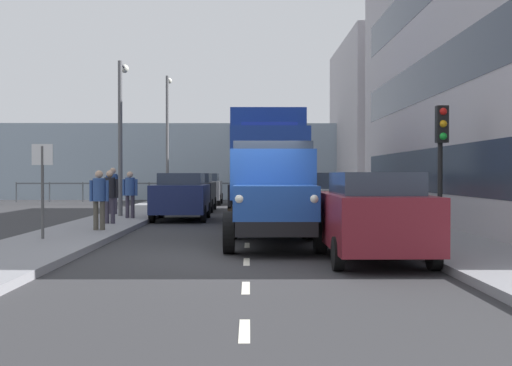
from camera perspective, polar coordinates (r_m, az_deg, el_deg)
name	(u,v)px	position (r m, az deg, el deg)	size (l,w,h in m)	color
ground_plane	(248,226)	(21.89, -0.71, -3.65)	(80.00, 80.00, 0.00)	#2D2D30
sidewalk_left	(388,223)	(22.35, 11.11, -3.38)	(2.37, 38.81, 0.15)	gray
sidewalk_right	(107,224)	(22.37, -12.52, -3.38)	(2.37, 38.81, 0.15)	gray
road_centreline_markings	(248,228)	(20.87, -0.72, -3.86)	(0.12, 33.43, 0.01)	silver
building_far_block	(391,122)	(42.54, 11.36, 5.07)	(6.11, 12.23, 9.78)	#B7B2B7
sea_horizon	(248,162)	(44.24, -0.64, 1.82)	(80.00, 0.80, 5.00)	#8C9EAD
seawall_railing	(248,187)	(40.64, -0.65, -0.32)	(28.08, 0.08, 1.20)	#4C5156
truck_vintage_blue	(272,196)	(15.54, 1.40, -1.11)	(2.17, 5.64, 2.43)	black
lorry_cargo_blue	(267,163)	(23.79, 0.94, 1.70)	(2.58, 8.20, 3.87)	#193899
car_maroon_kerbside_near	(373,215)	(13.19, 9.84, -2.69)	(1.86, 4.24, 1.72)	maroon
car_white_kerbside_1	(335,203)	(18.72, 6.74, -1.66)	(1.80, 4.41, 1.72)	white
car_red_kerbside_2	(314,196)	(24.76, 4.95, -1.06)	(1.88, 4.58, 1.72)	#B21E1E
car_silver_kerbside_3	(302,192)	(30.40, 3.92, -0.72)	(1.77, 4.49, 1.72)	#B7BABF
car_navy_oppositeside_0	(181,196)	(24.72, -6.35, -1.07)	(1.97, 3.93, 1.72)	navy
car_black_oppositeside_1	(194,191)	(30.61, -5.23, -0.71)	(1.83, 4.50, 1.72)	black
car_grey_oppositeside_2	(204,188)	(37.08, -4.42, -0.46)	(1.94, 4.07, 1.72)	slate
pedestrian_in_dark_coat	(99,195)	(18.93, -13.15, -1.00)	(0.53, 0.34, 1.64)	#4C473D
pedestrian_couple_b	(110,192)	(21.35, -12.28, -0.78)	(0.53, 0.34, 1.65)	#383342
pedestrian_strolling	(130,191)	(23.86, -10.63, -0.65)	(0.53, 0.34, 1.63)	#383342
pedestrian_by_lamp	(113,187)	(26.37, -12.03, -0.31)	(0.53, 0.34, 1.77)	#383342
traffic_light_near	(441,142)	(17.04, 15.43, 3.38)	(0.28, 0.41, 3.20)	black
lamp_post_promenade	(121,122)	(25.44, -11.36, 5.06)	(0.32, 1.14, 5.70)	#59595B
lamp_post_far	(168,128)	(37.25, -7.50, 4.68)	(0.32, 1.14, 6.90)	#59595B
street_sign	(42,174)	(16.74, -17.64, 0.72)	(0.50, 0.07, 2.25)	#4C4C4C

